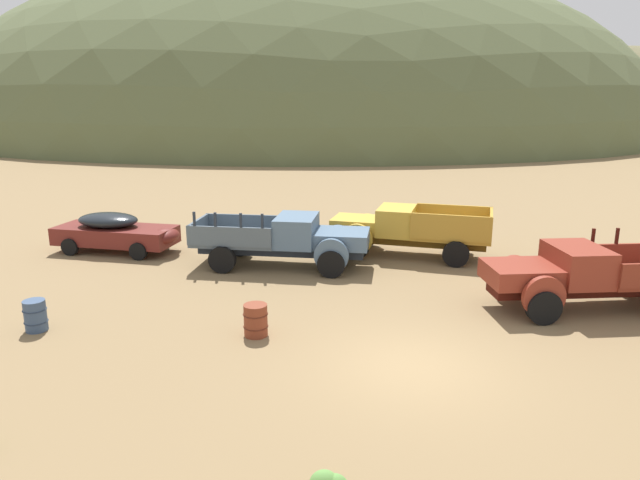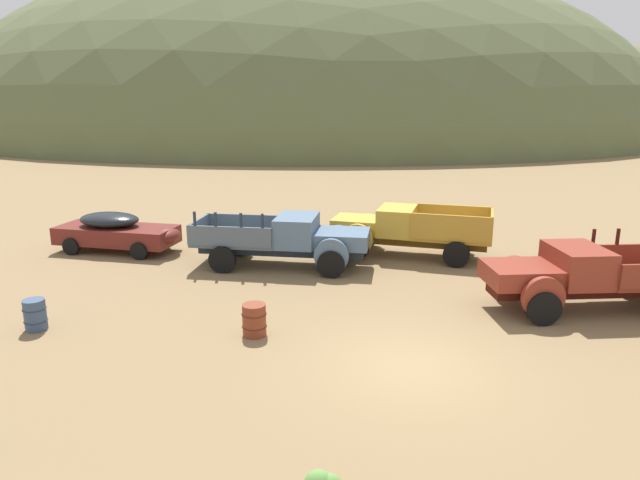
{
  "view_description": "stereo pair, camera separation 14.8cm",
  "coord_description": "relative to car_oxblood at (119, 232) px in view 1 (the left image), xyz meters",
  "views": [
    {
      "loc": [
        -0.2,
        -12.35,
        6.19
      ],
      "look_at": [
        -3.15,
        6.28,
        1.32
      ],
      "focal_mm": 32.22,
      "sensor_mm": 36.0,
      "label": 1
    },
    {
      "loc": [
        -0.06,
        -12.33,
        6.19
      ],
      "look_at": [
        -3.15,
        6.28,
        1.32
      ],
      "focal_mm": 32.22,
      "sensor_mm": 36.0,
      "label": 2
    }
  ],
  "objects": [
    {
      "name": "truck_chalk_blue",
      "position": [
        7.27,
        -0.88,
        0.19
      ],
      "size": [
        6.37,
        2.55,
        2.16
      ],
      "rotation": [
        0.0,
        0.0,
        0.02
      ],
      "color": "#262D39",
      "rests_on": "ground"
    },
    {
      "name": "oil_drum_foreground",
      "position": [
        1.63,
        -7.68,
        -0.39
      ],
      "size": [
        0.61,
        0.61,
        0.85
      ],
      "color": "#384C6B",
      "rests_on": "ground"
    },
    {
      "name": "truck_faded_yellow",
      "position": [
        11.05,
        1.29,
        0.2
      ],
      "size": [
        6.24,
        2.89,
        1.91
      ],
      "rotation": [
        0.0,
        0.0,
        3.02
      ],
      "color": "brown",
      "rests_on": "ground"
    },
    {
      "name": "ground_plane",
      "position": [
        11.56,
        -8.25,
        -0.82
      ],
      "size": [
        300.0,
        300.0,
        0.0
      ],
      "primitive_type": "plane",
      "color": "olive"
    },
    {
      "name": "hill_center",
      "position": [
        -7.5,
        68.02,
        -0.82
      ],
      "size": [
        105.37,
        82.57,
        49.37
      ],
      "primitive_type": "ellipsoid",
      "color": "#56603D",
      "rests_on": "ground"
    },
    {
      "name": "hill_distant",
      "position": [
        33.45,
        76.58,
        -0.82
      ],
      "size": [
        114.45,
        51.55,
        26.13
      ],
      "primitive_type": "ellipsoid",
      "color": "brown",
      "rests_on": "ground"
    },
    {
      "name": "oil_drum_by_truck",
      "position": [
        7.52,
        -7.07,
        -0.39
      ],
      "size": [
        0.66,
        0.66,
        0.85
      ],
      "color": "brown",
      "rests_on": "ground"
    },
    {
      "name": "car_oxblood",
      "position": [
        0.0,
        0.0,
        0.0
      ],
      "size": [
        5.11,
        2.23,
        1.57
      ],
      "rotation": [
        0.0,
        0.0,
        -0.06
      ],
      "color": "maroon",
      "rests_on": "ground"
    },
    {
      "name": "truck_rust_red",
      "position": [
        16.38,
        -3.72,
        0.2
      ],
      "size": [
        6.67,
        3.56,
        2.16
      ],
      "rotation": [
        0.0,
        0.0,
        3.38
      ],
      "color": "#42140D",
      "rests_on": "ground"
    }
  ]
}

